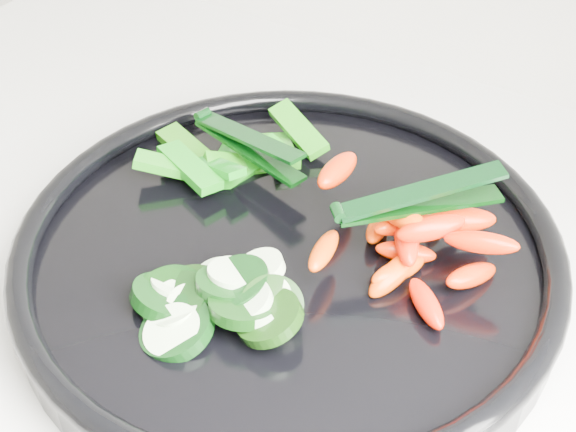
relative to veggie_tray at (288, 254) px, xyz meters
The scene contains 6 objects.
veggie_tray is the anchor object (origin of this frame).
cucumber_pile 0.08m from the veggie_tray, 100.30° to the right, with size 0.12×0.11×0.04m.
carrot_pile 0.09m from the veggie_tray, 28.12° to the left, with size 0.15×0.14×0.05m.
pepper_pile 0.11m from the veggie_tray, 146.33° to the left, with size 0.13×0.14×0.03m.
tong_carrot 0.10m from the veggie_tray, 27.57° to the left, with size 0.09×0.09×0.02m.
tong_pepper 0.10m from the veggie_tray, 141.08° to the left, with size 0.11×0.04×0.02m.
Camera 1 is at (-0.31, 1.34, 1.33)m, focal length 50.00 mm.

